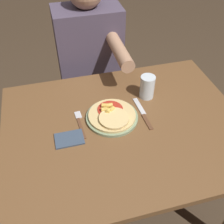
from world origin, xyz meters
TOP-DOWN VIEW (x-y plane):
  - ground_plane at (0.00, 0.00)m, footprint 8.00×8.00m
  - dining_table at (0.00, 0.00)m, footprint 1.09×0.84m
  - plate at (-0.05, 0.05)m, footprint 0.24×0.24m
  - pizza at (-0.05, 0.05)m, footprint 0.22×0.22m
  - fork at (-0.20, 0.06)m, footprint 0.03×0.18m
  - knife at (0.10, 0.05)m, footprint 0.03×0.22m
  - drinking_glass at (0.16, 0.17)m, footprint 0.07×0.07m
  - napkin at (-0.26, -0.02)m, footprint 0.12×0.09m
  - person_diner at (-0.04, 0.61)m, footprint 0.38×0.52m

SIDE VIEW (x-z plane):
  - ground_plane at x=0.00m, z-range 0.00..0.00m
  - dining_table at x=0.00m, z-range 0.25..0.97m
  - person_diner at x=-0.04m, z-range 0.10..1.30m
  - fork at x=-0.20m, z-range 0.72..0.73m
  - knife at x=0.10m, z-range 0.72..0.73m
  - napkin at x=-0.26m, z-range 0.72..0.73m
  - plate at x=-0.05m, z-range 0.72..0.74m
  - pizza at x=-0.05m, z-range 0.73..0.77m
  - drinking_glass at x=0.16m, z-range 0.72..0.84m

